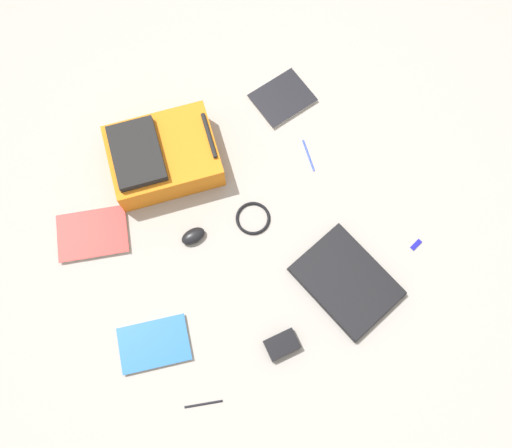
{
  "coord_description": "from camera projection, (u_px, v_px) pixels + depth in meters",
  "views": [
    {
      "loc": [
        0.57,
        -0.23,
        1.89
      ],
      "look_at": [
        0.04,
        0.04,
        0.02
      ],
      "focal_mm": 36.26,
      "sensor_mm": 36.0,
      "label": 1
    }
  ],
  "objects": [
    {
      "name": "pen_black",
      "position": [
        309.0,
        155.0,
        2.06
      ],
      "size": [
        0.14,
        0.03,
        0.01
      ],
      "primitive_type": "cylinder",
      "rotation": [
        1.57,
        0.0,
        1.39
      ],
      "color": "#1933B2",
      "rests_on": "ground_plane"
    },
    {
      "name": "book_blue",
      "position": [
        282.0,
        98.0,
        2.14
      ],
      "size": [
        0.22,
        0.25,
        0.02
      ],
      "color": "silver",
      "rests_on": "ground_plane"
    },
    {
      "name": "backpack",
      "position": [
        162.0,
        156.0,
        1.99
      ],
      "size": [
        0.38,
        0.46,
        0.16
      ],
      "color": "orange",
      "rests_on": "ground_plane"
    },
    {
      "name": "pen_blue",
      "position": [
        204.0,
        404.0,
        1.78
      ],
      "size": [
        0.05,
        0.13,
        0.01
      ],
      "primitive_type": "cylinder",
      "rotation": [
        1.57,
        0.0,
        -0.31
      ],
      "color": "black",
      "rests_on": "ground_plane"
    },
    {
      "name": "book_manual",
      "position": [
        93.0,
        234.0,
        1.96
      ],
      "size": [
        0.26,
        0.31,
        0.02
      ],
      "color": "silver",
      "rests_on": "ground_plane"
    },
    {
      "name": "usb_stick",
      "position": [
        416.0,
        245.0,
        1.95
      ],
      "size": [
        0.03,
        0.05,
        0.01
      ],
      "primitive_type": "cube",
      "rotation": [
        0.0,
        0.0,
        0.29
      ],
      "color": "#191999",
      "rests_on": "ground_plane"
    },
    {
      "name": "ground_plane",
      "position": [
        243.0,
        221.0,
        1.98
      ],
      "size": [
        4.08,
        4.08,
        0.0
      ],
      "primitive_type": "plane",
      "color": "gray"
    },
    {
      "name": "laptop",
      "position": [
        346.0,
        281.0,
        1.9
      ],
      "size": [
        0.41,
        0.35,
        0.03
      ],
      "color": "black",
      "rests_on": "ground_plane"
    },
    {
      "name": "power_brick",
      "position": [
        282.0,
        345.0,
        1.83
      ],
      "size": [
        0.08,
        0.12,
        0.03
      ],
      "primitive_type": "cube",
      "rotation": [
        0.0,
        0.0,
        -0.04
      ],
      "color": "black",
      "rests_on": "ground_plane"
    },
    {
      "name": "book_comic",
      "position": [
        154.0,
        344.0,
        1.84
      ],
      "size": [
        0.22,
        0.28,
        0.02
      ],
      "color": "silver",
      "rests_on": "ground_plane"
    },
    {
      "name": "cable_coil",
      "position": [
        253.0,
        218.0,
        1.98
      ],
      "size": [
        0.13,
        0.13,
        0.01
      ],
      "primitive_type": "torus",
      "color": "black",
      "rests_on": "ground_plane"
    },
    {
      "name": "computer_mouse",
      "position": [
        193.0,
        236.0,
        1.95
      ],
      "size": [
        0.06,
        0.1,
        0.04
      ],
      "primitive_type": "ellipsoid",
      "rotation": [
        0.0,
        0.0,
        0.06
      ],
      "color": "black",
      "rests_on": "ground_plane"
    }
  ]
}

